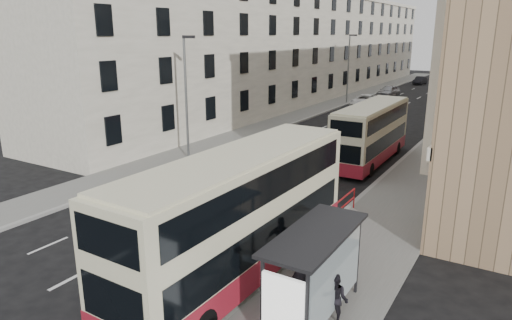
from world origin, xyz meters
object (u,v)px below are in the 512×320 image
Objects in this scene: street_lamp_far at (349,65)px; pedestrian_near at (300,273)px; double_decker_front at (241,215)px; car_dark at (420,80)px; car_silver at (388,91)px; car_red at (462,83)px; pedestrian_far at (302,246)px; white_van at (365,101)px; double_decker_rear at (371,133)px; pedestrian_mid at (335,300)px; bus_shelter at (314,262)px; street_lamp_near at (186,91)px.

street_lamp_far reaches higher than pedestrian_near.
double_decker_front is 2.82m from pedestrian_near.
car_silver is at bearing -86.26° from car_dark.
pedestrian_near is at bearing 76.75° from car_red.
pedestrian_far is (1.75, 1.27, -1.23)m from double_decker_front.
white_van is (2.61, -1.09, -3.94)m from street_lamp_far.
double_decker_rear is (-0.70, 16.68, -0.29)m from double_decker_front.
street_lamp_far reaches higher than pedestrian_mid.
car_red is at bearing 92.59° from double_decker_front.
pedestrian_mid is 0.89× the size of pedestrian_far.
car_dark is at bearing 99.73° from bus_shelter.
pedestrian_far is 64.60m from car_red.
car_red is (-5.13, 67.26, -1.35)m from bus_shelter.
car_silver is at bearing 103.34° from double_decker_rear.
car_red is at bearing 94.36° from bus_shelter.
pedestrian_near is 0.98× the size of pedestrian_far.
double_decker_front is 4.35m from pedestrian_mid.
car_red is (-1.01, 49.10, -1.18)m from double_decker_rear.
bus_shelter is 0.53× the size of street_lamp_far.
white_van is 28.23m from car_dark.
white_van is at bearing -84.15° from car_silver.
pedestrian_near is at bearing 150.24° from pedestrian_far.
car_silver is (-8.61, 49.33, -1.47)m from double_decker_front.
street_lamp_near is 1.60× the size of white_van.
white_van is 9.52m from car_silver.
street_lamp_near is 30.00m from street_lamp_far.
pedestrian_far is (-1.66, 2.76, -1.10)m from bus_shelter.
bus_shelter is 1.07× the size of car_dark.
street_lamp_far is 42.50m from double_decker_front.
car_dark is at bearing -44.53° from pedestrian_far.
bus_shelter is 3.40m from pedestrian_far.
bus_shelter is at bearing 77.47° from car_red.
street_lamp_near is 16.60m from pedestrian_far.
bus_shelter is 43.06m from white_van.
double_decker_front reaches higher than double_decker_rear.
double_decker_rear reaches higher than pedestrian_near.
car_silver is (-7.91, 32.65, -1.18)m from double_decker_rear.
double_decker_rear is at bearing 102.19° from pedestrian_mid.
street_lamp_near is 29.29m from white_van.
car_red is (-4.20, 66.20, -0.23)m from pedestrian_near.
double_decker_rear is at bearing -77.28° from car_dark.
car_red is (-3.46, 64.50, -0.25)m from pedestrian_far.
double_decker_front reaches higher than car_silver.
street_lamp_far is 43.71m from pedestrian_near.
street_lamp_near reaches higher than pedestrian_near.
white_van is (-11.16, 40.24, -0.32)m from pedestrian_near.
double_decker_front is at bearing 156.44° from bus_shelter.
pedestrian_mid is at bearing -69.83° from car_silver.
bus_shelter is at bearing -77.50° from double_decker_rear.
bus_shelter is 0.53× the size of street_lamp_near.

